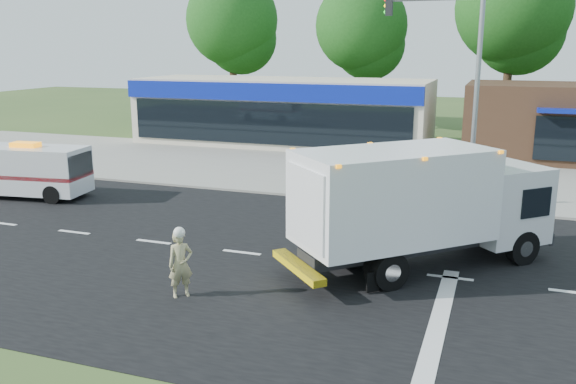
{
  "coord_description": "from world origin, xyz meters",
  "views": [
    {
      "loc": [
        4.02,
        -15.65,
        5.97
      ],
      "look_at": [
        -1.93,
        1.07,
        1.7
      ],
      "focal_mm": 38.0,
      "sensor_mm": 36.0,
      "label": 1
    }
  ],
  "objects_px": {
    "ems_box_truck": "(420,199)",
    "ambulance_van": "(31,170)",
    "emergency_worker": "(180,263)",
    "traffic_signal_pole": "(459,75)"
  },
  "relations": [
    {
      "from": "ems_box_truck",
      "to": "ambulance_van",
      "type": "relative_size",
      "value": 1.44
    },
    {
      "from": "emergency_worker",
      "to": "traffic_signal_pole",
      "type": "xyz_separation_m",
      "value": [
        5.43,
        11.04,
        4.05
      ]
    },
    {
      "from": "emergency_worker",
      "to": "traffic_signal_pole",
      "type": "distance_m",
      "value": 12.95
    },
    {
      "from": "ems_box_truck",
      "to": "emergency_worker",
      "type": "height_order",
      "value": "ems_box_truck"
    },
    {
      "from": "emergency_worker",
      "to": "ambulance_van",
      "type": "height_order",
      "value": "ambulance_van"
    },
    {
      "from": "ems_box_truck",
      "to": "ambulance_van",
      "type": "bearing_deg",
      "value": 125.85
    },
    {
      "from": "ambulance_van",
      "to": "traffic_signal_pole",
      "type": "relative_size",
      "value": 0.62
    },
    {
      "from": "emergency_worker",
      "to": "ambulance_van",
      "type": "xyz_separation_m",
      "value": [
        -10.67,
        6.89,
        0.26
      ]
    },
    {
      "from": "ems_box_truck",
      "to": "ambulance_van",
      "type": "xyz_separation_m",
      "value": [
        -15.79,
        2.96,
        -0.81
      ]
    },
    {
      "from": "ems_box_truck",
      "to": "ambulance_van",
      "type": "distance_m",
      "value": 16.08
    }
  ]
}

